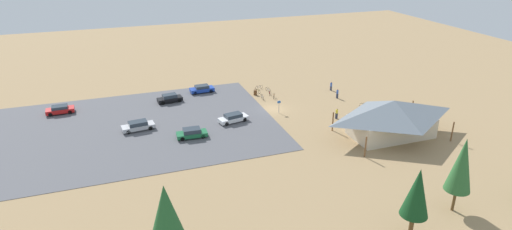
{
  "coord_description": "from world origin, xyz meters",
  "views": [
    {
      "loc": [
        24.51,
        60.98,
        26.82
      ],
      "look_at": [
        4.5,
        4.15,
        1.2
      ],
      "focal_mm": 29.67,
      "sensor_mm": 36.0,
      "label": 1
    }
  ],
  "objects_px": {
    "bicycle_black_yard_left": "(365,106)",
    "car_black_end_stall": "(170,98)",
    "visitor_by_pavilion": "(331,86)",
    "bicycle_white_yard_right": "(268,90)",
    "car_blue_far_end": "(202,89)",
    "car_green_back_corner": "(192,133)",
    "bicycle_red_front_row": "(270,93)",
    "visitor_near_lot": "(337,113)",
    "bicycle_green_trailside": "(379,104)",
    "car_silver_second_row": "(138,126)",
    "pine_center": "(462,165)",
    "bicycle_orange_mid_cluster": "(274,96)",
    "bicycle_yellow_near_sign": "(257,91)",
    "bike_pavilion": "(392,116)",
    "trash_bin": "(255,93)",
    "visitor_at_bikes": "(337,93)",
    "car_white_mid_lot": "(233,118)",
    "car_red_by_curb": "(60,110)",
    "bicycle_purple_yard_center": "(360,111)",
    "bicycle_white_by_bin": "(262,97)",
    "lot_sign": "(279,105)",
    "pine_far_east": "(166,211)",
    "pine_far_west": "(417,193)",
    "bicycle_silver_edge_south": "(259,87)",
    "bicycle_teal_lone_west": "(391,108)",
    "bicycle_blue_near_porch": "(382,110)"
  },
  "relations": [
    {
      "from": "bike_pavilion",
      "to": "visitor_near_lot",
      "type": "relative_size",
      "value": 8.17
    },
    {
      "from": "bicycle_white_yard_right",
      "to": "car_silver_second_row",
      "type": "distance_m",
      "value": 26.12
    },
    {
      "from": "lot_sign",
      "to": "pine_far_east",
      "type": "bearing_deg",
      "value": 52.18
    },
    {
      "from": "bike_pavilion",
      "to": "bicycle_black_yard_left",
      "type": "relative_size",
      "value": 10.62
    },
    {
      "from": "pine_center",
      "to": "car_green_back_corner",
      "type": "height_order",
      "value": "pine_center"
    },
    {
      "from": "trash_bin",
      "to": "bicycle_purple_yard_center",
      "type": "bearing_deg",
      "value": 133.93
    },
    {
      "from": "pine_center",
      "to": "car_blue_far_end",
      "type": "xyz_separation_m",
      "value": [
        16.96,
        -44.61,
        -4.75
      ]
    },
    {
      "from": "bicycle_yellow_near_sign",
      "to": "car_green_back_corner",
      "type": "bearing_deg",
      "value": 44.04
    },
    {
      "from": "car_white_mid_lot",
      "to": "car_red_by_curb",
      "type": "height_order",
      "value": "car_white_mid_lot"
    },
    {
      "from": "trash_bin",
      "to": "bicycle_orange_mid_cluster",
      "type": "relative_size",
      "value": 0.58
    },
    {
      "from": "pine_far_west",
      "to": "car_white_mid_lot",
      "type": "distance_m",
      "value": 33.19
    },
    {
      "from": "car_blue_far_end",
      "to": "bicycle_green_trailside",
      "type": "bearing_deg",
      "value": 148.07
    },
    {
      "from": "bicycle_white_yard_right",
      "to": "bicycle_yellow_near_sign",
      "type": "bearing_deg",
      "value": -1.84
    },
    {
      "from": "visitor_by_pavilion",
      "to": "bicycle_white_yard_right",
      "type": "bearing_deg",
      "value": -16.22
    },
    {
      "from": "visitor_near_lot",
      "to": "bicycle_white_by_bin",
      "type": "bearing_deg",
      "value": -56.1
    },
    {
      "from": "bicycle_black_yard_left",
      "to": "visitor_by_pavilion",
      "type": "height_order",
      "value": "visitor_by_pavilion"
    },
    {
      "from": "pine_center",
      "to": "bicycle_white_by_bin",
      "type": "relative_size",
      "value": 4.9
    },
    {
      "from": "bicycle_purple_yard_center",
      "to": "bicycle_white_yard_right",
      "type": "bearing_deg",
      "value": -54.64
    },
    {
      "from": "visitor_by_pavilion",
      "to": "bicycle_purple_yard_center",
      "type": "bearing_deg",
      "value": 85.51
    },
    {
      "from": "car_blue_far_end",
      "to": "visitor_near_lot",
      "type": "relative_size",
      "value": 2.49
    },
    {
      "from": "visitor_at_bikes",
      "to": "car_green_back_corner",
      "type": "bearing_deg",
      "value": 14.61
    },
    {
      "from": "pine_center",
      "to": "bicycle_black_yard_left",
      "type": "relative_size",
      "value": 6.15
    },
    {
      "from": "bike_pavilion",
      "to": "bicycle_green_trailside",
      "type": "xyz_separation_m",
      "value": [
        -5.2,
        -10.28,
        -2.78
      ]
    },
    {
      "from": "bicycle_white_yard_right",
      "to": "visitor_near_lot",
      "type": "bearing_deg",
      "value": 110.34
    },
    {
      "from": "bicycle_black_yard_left",
      "to": "bicycle_teal_lone_west",
      "type": "distance_m",
      "value": 4.18
    },
    {
      "from": "bike_pavilion",
      "to": "car_green_back_corner",
      "type": "distance_m",
      "value": 28.82
    },
    {
      "from": "bike_pavilion",
      "to": "pine_far_east",
      "type": "height_order",
      "value": "pine_far_east"
    },
    {
      "from": "bicycle_red_front_row",
      "to": "visitor_near_lot",
      "type": "distance_m",
      "value": 15.08
    },
    {
      "from": "lot_sign",
      "to": "car_red_by_curb",
      "type": "relative_size",
      "value": 0.51
    },
    {
      "from": "car_black_end_stall",
      "to": "car_silver_second_row",
      "type": "height_order",
      "value": "car_black_end_stall"
    },
    {
      "from": "lot_sign",
      "to": "bicycle_green_trailside",
      "type": "height_order",
      "value": "lot_sign"
    },
    {
      "from": "pine_center",
      "to": "bicycle_silver_edge_south",
      "type": "height_order",
      "value": "pine_center"
    },
    {
      "from": "visitor_near_lot",
      "to": "bicycle_yellow_near_sign",
      "type": "bearing_deg",
      "value": -63.13
    },
    {
      "from": "car_red_by_curb",
      "to": "visitor_near_lot",
      "type": "height_order",
      "value": "visitor_near_lot"
    },
    {
      "from": "pine_far_west",
      "to": "pine_center",
      "type": "bearing_deg",
      "value": -163.38
    },
    {
      "from": "bicycle_white_yard_right",
      "to": "bicycle_white_by_bin",
      "type": "bearing_deg",
      "value": 54.95
    },
    {
      "from": "pine_center",
      "to": "bicycle_orange_mid_cluster",
      "type": "relative_size",
      "value": 5.43
    },
    {
      "from": "pine_far_east",
      "to": "bicycle_green_trailside",
      "type": "height_order",
      "value": "pine_far_east"
    },
    {
      "from": "bicycle_white_yard_right",
      "to": "car_red_by_curb",
      "type": "bearing_deg",
      "value": -2.19
    },
    {
      "from": "pine_far_east",
      "to": "car_white_mid_lot",
      "type": "distance_m",
      "value": 31.12
    },
    {
      "from": "car_black_end_stall",
      "to": "car_green_back_corner",
      "type": "xyz_separation_m",
      "value": [
        -0.82,
        15.16,
        -0.02
      ]
    },
    {
      "from": "lot_sign",
      "to": "car_white_mid_lot",
      "type": "distance_m",
      "value": 8.19
    },
    {
      "from": "bicycle_yellow_near_sign",
      "to": "car_black_end_stall",
      "type": "height_order",
      "value": "car_black_end_stall"
    },
    {
      "from": "bicycle_yellow_near_sign",
      "to": "bicycle_blue_near_porch",
      "type": "distance_m",
      "value": 22.59
    },
    {
      "from": "pine_far_east",
      "to": "car_black_end_stall",
      "type": "height_order",
      "value": "pine_far_east"
    },
    {
      "from": "car_blue_far_end",
      "to": "car_green_back_corner",
      "type": "xyz_separation_m",
      "value": [
        5.57,
        18.19,
        0.01
      ]
    },
    {
      "from": "trash_bin",
      "to": "bicycle_silver_edge_south",
      "type": "bearing_deg",
      "value": -121.65
    },
    {
      "from": "bicycle_black_yard_left",
      "to": "car_black_end_stall",
      "type": "height_order",
      "value": "car_black_end_stall"
    },
    {
      "from": "bicycle_black_yard_left",
      "to": "bicycle_red_front_row",
      "type": "distance_m",
      "value": 17.16
    },
    {
      "from": "bicycle_orange_mid_cluster",
      "to": "car_blue_far_end",
      "type": "relative_size",
      "value": 0.35
    }
  ]
}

